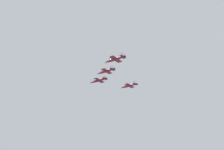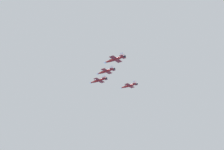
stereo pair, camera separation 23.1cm
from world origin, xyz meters
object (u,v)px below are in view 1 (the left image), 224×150
jet_lead (98,80)px  jet_left_wingman (106,71)px  jet_left_outer (115,59)px  jet_right_wingman (129,86)px

jet_lead → jet_left_wingman: bearing=139.8°
jet_left_wingman → jet_left_outer: size_ratio=0.95×
jet_lead → jet_right_wingman: 23.56m
jet_lead → jet_right_wingman: jet_lead is taller
jet_lead → jet_left_wingman: jet_lead is taller
jet_left_wingman → jet_right_wingman: jet_left_wingman is taller
jet_left_wingman → jet_left_outer: 23.43m
jet_left_wingman → jet_left_outer: jet_left_wingman is taller
jet_lead → jet_left_wingman: 23.50m
jet_left_wingman → jet_left_outer: bearing=140.0°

